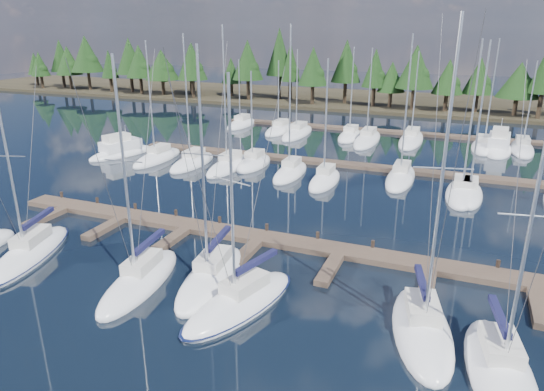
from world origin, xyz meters
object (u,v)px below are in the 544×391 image
at_px(front_sailboat_5, 422,329).
at_px(motor_yacht_right, 498,147).
at_px(main_dock, 258,241).
at_px(front_sailboat_6, 499,369).
at_px(motor_yacht_left, 121,151).
at_px(front_sailboat_4, 240,302).
at_px(front_sailboat_2, 140,280).
at_px(front_sailboat_3, 211,277).
at_px(front_sailboat_1, 30,253).

xyz_separation_m(front_sailboat_5, motor_yacht_right, (5.04, 43.64, 0.22)).
distance_m(main_dock, motor_yacht_right, 40.53).
xyz_separation_m(front_sailboat_6, motor_yacht_left, (-41.55, 26.12, 0.19)).
height_order(front_sailboat_4, motor_yacht_left, front_sailboat_4).
height_order(main_dock, motor_yacht_right, motor_yacht_right).
relative_size(main_dock, motor_yacht_left, 4.79).
xyz_separation_m(front_sailboat_4, motor_yacht_right, (14.79, 44.79, 0.25)).
height_order(front_sailboat_4, front_sailboat_6, front_sailboat_6).
bearing_deg(front_sailboat_5, motor_yacht_left, 147.47).
bearing_deg(main_dock, motor_yacht_right, 64.87).
xyz_separation_m(main_dock, motor_yacht_right, (17.21, 36.69, 0.33)).
distance_m(front_sailboat_2, front_sailboat_3, 4.31).
bearing_deg(motor_yacht_left, front_sailboat_2, -49.82).
distance_m(front_sailboat_1, front_sailboat_3, 13.24).
bearing_deg(main_dock, front_sailboat_5, -29.73).
relative_size(front_sailboat_1, motor_yacht_right, 1.32).
bearing_deg(front_sailboat_3, front_sailboat_4, -33.83).
bearing_deg(front_sailboat_1, front_sailboat_6, -2.00).
height_order(front_sailboat_6, motor_yacht_right, front_sailboat_6).
bearing_deg(front_sailboat_5, front_sailboat_6, -27.96).
bearing_deg(front_sailboat_3, front_sailboat_5, -3.68).
bearing_deg(main_dock, front_sailboat_1, -150.19).
bearing_deg(front_sailboat_6, front_sailboat_4, 176.80).
distance_m(front_sailboat_1, motor_yacht_right, 54.16).
height_order(front_sailboat_1, motor_yacht_left, front_sailboat_1).
relative_size(front_sailboat_3, motor_yacht_left, 1.63).
height_order(front_sailboat_1, front_sailboat_6, front_sailboat_6).
xyz_separation_m(front_sailboat_2, front_sailboat_3, (3.81, 2.02, -0.00)).
xyz_separation_m(front_sailboat_3, motor_yacht_right, (17.73, 42.83, 0.24)).
relative_size(front_sailboat_1, front_sailboat_2, 0.91).
height_order(front_sailboat_4, front_sailboat_5, front_sailboat_5).
distance_m(front_sailboat_4, front_sailboat_5, 9.82).
relative_size(front_sailboat_5, motor_yacht_left, 1.78).
distance_m(front_sailboat_5, motor_yacht_right, 43.93).
height_order(front_sailboat_2, front_sailboat_5, front_sailboat_5).
xyz_separation_m(main_dock, front_sailboat_5, (12.17, -6.95, 0.10)).
distance_m(front_sailboat_2, motor_yacht_left, 33.28).
bearing_deg(front_sailboat_2, motor_yacht_left, 130.18).
bearing_deg(front_sailboat_2, main_dock, 61.98).
relative_size(front_sailboat_1, motor_yacht_left, 1.44).
distance_m(front_sailboat_4, motor_yacht_left, 37.95).
bearing_deg(front_sailboat_3, front_sailboat_1, -172.68).
relative_size(front_sailboat_3, motor_yacht_right, 1.50).
bearing_deg(motor_yacht_right, motor_yacht_left, -155.71).
bearing_deg(motor_yacht_left, front_sailboat_4, -41.96).
bearing_deg(front_sailboat_3, front_sailboat_2, -152.15).
height_order(front_sailboat_2, motor_yacht_right, front_sailboat_2).
height_order(front_sailboat_1, front_sailboat_4, front_sailboat_4).
xyz_separation_m(front_sailboat_2, front_sailboat_4, (6.75, 0.05, -0.02)).
relative_size(main_dock, motor_yacht_right, 4.41).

